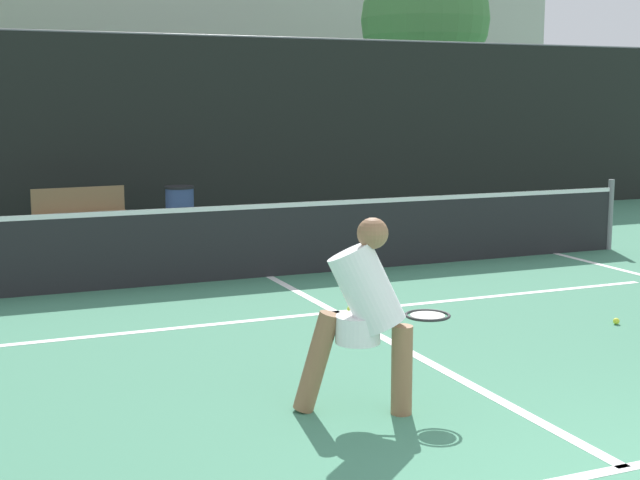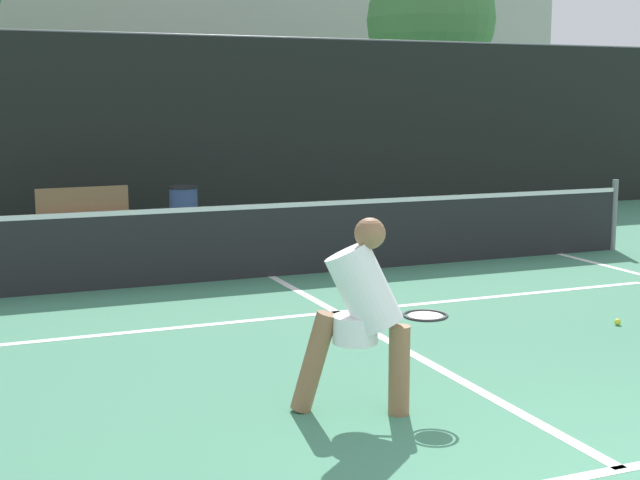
{
  "view_description": "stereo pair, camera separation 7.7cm",
  "coord_description": "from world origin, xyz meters",
  "views": [
    {
      "loc": [
        -3.78,
        -3.2,
        2.26
      ],
      "look_at": [
        -0.55,
        4.45,
        0.95
      ],
      "focal_mm": 50.0,
      "sensor_mm": 36.0,
      "label": 1
    },
    {
      "loc": [
        -3.71,
        -3.23,
        2.26
      ],
      "look_at": [
        -0.55,
        4.45,
        0.95
      ],
      "focal_mm": 50.0,
      "sensor_mm": 36.0,
      "label": 2
    }
  ],
  "objects": [
    {
      "name": "court_center_mark",
      "position": [
        0.0,
        4.17,
        0.0
      ],
      "size": [
        0.1,
        6.57,
        0.01
      ],
      "primitive_type": "cube",
      "color": "white",
      "rests_on": "ground"
    },
    {
      "name": "tree_west",
      "position": [
        8.56,
        18.67,
        4.42
      ],
      "size": [
        3.52,
        3.52,
        6.19
      ],
      "color": "brown",
      "rests_on": "ground"
    },
    {
      "name": "trash_bin",
      "position": [
        -0.18,
        11.39,
        0.42
      ],
      "size": [
        0.49,
        0.49,
        0.83
      ],
      "color": "#384C7F",
      "rests_on": "ground"
    },
    {
      "name": "building_far",
      "position": [
        0.0,
        27.24,
        3.45
      ],
      "size": [
        36.0,
        2.4,
        6.9
      ],
      "primitive_type": "cube",
      "color": "#B2ADA3",
      "rests_on": "ground"
    },
    {
      "name": "court_service_line",
      "position": [
        0.0,
        5.33,
        0.0
      ],
      "size": [
        8.25,
        0.1,
        0.01
      ],
      "primitive_type": "cube",
      "color": "white",
      "rests_on": "ground"
    },
    {
      "name": "net",
      "position": [
        0.0,
        7.45,
        0.51
      ],
      "size": [
        11.09,
        0.09,
        1.07
      ],
      "color": "slate",
      "rests_on": "ground"
    },
    {
      "name": "tennis_ball_scattered_1",
      "position": [
        2.42,
        3.74,
        0.03
      ],
      "size": [
        0.07,
        0.07,
        0.07
      ],
      "primitive_type": "sphere",
      "color": "#D1E033",
      "rests_on": "ground"
    },
    {
      "name": "fence_back",
      "position": [
        0.0,
        12.76,
        1.71
      ],
      "size": [
        24.0,
        0.06,
        3.43
      ],
      "color": "black",
      "rests_on": "ground"
    },
    {
      "name": "player_practicing",
      "position": [
        -1.06,
        2.41,
        0.77
      ],
      "size": [
        1.26,
        0.54,
        1.45
      ],
      "rotation": [
        0.0,
        0.0,
        -0.47
      ],
      "color": "#8C6042",
      "rests_on": "ground"
    },
    {
      "name": "court_baseline_near",
      "position": [
        0.0,
        0.88,
        0.0
      ],
      "size": [
        11.0,
        0.1,
        0.01
      ],
      "primitive_type": "cube",
      "color": "white",
      "rests_on": "ground"
    },
    {
      "name": "tennis_ball_scattered_4",
      "position": [
        0.15,
        5.28,
        0.03
      ],
      "size": [
        0.07,
        0.07,
        0.07
      ],
      "primitive_type": "sphere",
      "color": "#D1E033",
      "rests_on": "ground"
    },
    {
      "name": "courtside_bench",
      "position": [
        -1.81,
        11.43,
        0.46
      ],
      "size": [
        1.52,
        0.49,
        0.86
      ],
      "rotation": [
        0.0,
        0.0,
        0.08
      ],
      "color": "olive",
      "rests_on": "ground"
    }
  ]
}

